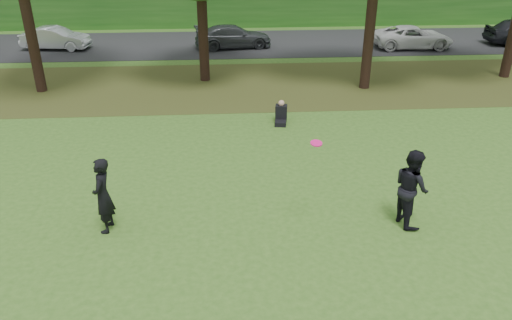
{
  "coord_description": "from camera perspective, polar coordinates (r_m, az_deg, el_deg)",
  "views": [
    {
      "loc": [
        -2.17,
        -8.41,
        6.85
      ],
      "look_at": [
        -1.41,
        2.81,
        1.3
      ],
      "focal_mm": 35.0,
      "sensor_mm": 36.0,
      "label": 1
    }
  ],
  "objects": [
    {
      "name": "seated_person",
      "position": [
        18.23,
        2.88,
        5.22
      ],
      "size": [
        0.52,
        0.79,
        0.83
      ],
      "rotation": [
        0.0,
        0.0,
        -0.16
      ],
      "color": "black",
      "rests_on": "ground"
    },
    {
      "name": "parked_cars",
      "position": [
        29.1,
        0.76,
        14.04
      ],
      "size": [
        37.6,
        3.43,
        1.49
      ],
      "color": "black",
      "rests_on": "street"
    },
    {
      "name": "player_left",
      "position": [
        12.22,
        -17.1,
        -3.91
      ],
      "size": [
        0.5,
        0.72,
        1.88
      ],
      "primitive_type": "imported",
      "rotation": [
        0.0,
        0.0,
        -1.64
      ],
      "color": "black",
      "rests_on": "ground"
    },
    {
      "name": "leaf_litter",
      "position": [
        22.58,
        1.84,
        8.61
      ],
      "size": [
        60.0,
        7.0,
        0.01
      ],
      "primitive_type": "cube",
      "color": "#403717",
      "rests_on": "ground"
    },
    {
      "name": "street",
      "position": [
        30.27,
        0.34,
        13.21
      ],
      "size": [
        70.0,
        7.0,
        0.02
      ],
      "primitive_type": "cube",
      "color": "black",
      "rests_on": "ground"
    },
    {
      "name": "frisbee",
      "position": [
        11.2,
        6.91,
        1.93
      ],
      "size": [
        0.38,
        0.38,
        0.09
      ],
      "color": "#EF1479",
      "rests_on": "ground"
    },
    {
      "name": "ground",
      "position": [
        11.06,
        8.49,
        -12.34
      ],
      "size": [
        120.0,
        120.0,
        0.0
      ],
      "primitive_type": "plane",
      "color": "#325A1C",
      "rests_on": "ground"
    },
    {
      "name": "player_right",
      "position": [
        12.51,
        17.32,
        -3.02
      ],
      "size": [
        0.9,
        1.07,
        1.96
      ],
      "primitive_type": "imported",
      "rotation": [
        0.0,
        0.0,
        1.75
      ],
      "color": "black",
      "rests_on": "ground"
    }
  ]
}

